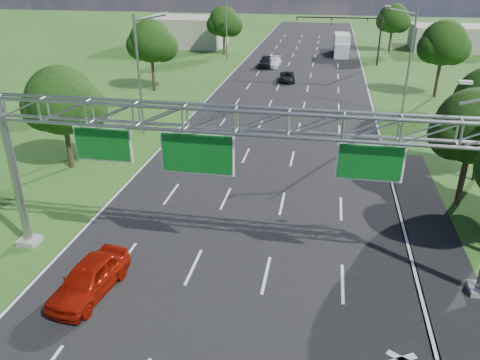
% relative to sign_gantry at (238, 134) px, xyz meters
% --- Properties ---
extents(ground, '(220.00, 220.00, 0.00)m').
position_rel_sign_gantry_xyz_m(ground, '(-0.33, 18.00, -6.89)').
color(ground, '#275118').
rests_on(ground, ground).
extents(road, '(18.00, 180.00, 0.02)m').
position_rel_sign_gantry_xyz_m(road, '(-0.33, 18.00, -6.89)').
color(road, black).
rests_on(road, ground).
extents(road_flare, '(3.00, 30.00, 0.02)m').
position_rel_sign_gantry_xyz_m(road_flare, '(9.87, 2.00, -6.89)').
color(road_flare, black).
rests_on(road_flare, ground).
extents(sign_gantry, '(23.50, 1.00, 9.56)m').
position_rel_sign_gantry_xyz_m(sign_gantry, '(0.00, 0.00, 0.00)').
color(sign_gantry, gray).
rests_on(sign_gantry, ground).
extents(traffic_signal, '(12.21, 0.24, 7.00)m').
position_rel_sign_gantry_xyz_m(traffic_signal, '(7.15, 53.00, -1.72)').
color(traffic_signal, black).
rests_on(traffic_signal, ground).
extents(streetlight_l_near, '(2.97, 0.22, 10.16)m').
position_rel_sign_gantry_xyz_m(streetlight_l_near, '(-11.63, 18.00, -1.31)').
color(streetlight_l_near, gray).
rests_on(streetlight_l_near, ground).
extents(streetlight_l_far, '(2.97, 0.22, 10.16)m').
position_rel_sign_gantry_xyz_m(streetlight_l_far, '(-11.63, 53.00, -1.31)').
color(streetlight_l_far, gray).
rests_on(streetlight_l_far, ground).
extents(streetlight_r_mid, '(2.97, 0.22, 10.16)m').
position_rel_sign_gantry_xyz_m(streetlight_r_mid, '(10.97, 28.00, -1.31)').
color(streetlight_r_mid, gray).
rests_on(streetlight_r_mid, ground).
extents(tree_verge_la, '(5.76, 4.80, 7.40)m').
position_rel_sign_gantry_xyz_m(tree_verge_la, '(-14.25, 10.04, -2.13)').
color(tree_verge_la, '#2D2116').
rests_on(tree_verge_la, ground).
extents(tree_verge_lb, '(5.76, 4.80, 8.06)m').
position_rel_sign_gantry_xyz_m(tree_verge_lb, '(-16.25, 33.04, -1.48)').
color(tree_verge_lb, '#2D2116').
rests_on(tree_verge_lb, ground).
extents(tree_verge_lc, '(5.76, 4.80, 7.62)m').
position_rel_sign_gantry_xyz_m(tree_verge_lc, '(-13.25, 58.04, -1.92)').
color(tree_verge_lc, '#2D2116').
rests_on(tree_verge_lc, ground).
extents(tree_verge_rd, '(5.76, 4.80, 8.28)m').
position_rel_sign_gantry_xyz_m(tree_verge_rd, '(15.75, 36.04, -1.26)').
color(tree_verge_rd, '#2D2116').
rests_on(tree_verge_rd, ground).
extents(tree_verge_re, '(5.76, 4.80, 7.84)m').
position_rel_sign_gantry_xyz_m(tree_verge_re, '(13.75, 66.04, -1.70)').
color(tree_verge_re, '#2D2116').
rests_on(tree_verge_re, ground).
extents(building_left, '(14.00, 10.00, 5.00)m').
position_rel_sign_gantry_xyz_m(building_left, '(-22.33, 66.00, -4.39)').
color(building_left, '#9D9584').
rests_on(building_left, ground).
extents(building_right, '(12.00, 9.00, 4.00)m').
position_rel_sign_gantry_xyz_m(building_right, '(23.67, 70.00, -4.89)').
color(building_right, '#9D9584').
rests_on(building_right, ground).
extents(red_coupe, '(2.45, 4.86, 1.59)m').
position_rel_sign_gantry_xyz_m(red_coupe, '(-6.15, -3.23, -6.10)').
color(red_coupe, '#A31607').
rests_on(red_coupe, ground).
extents(car_queue_a, '(1.96, 4.51, 1.29)m').
position_rel_sign_gantry_xyz_m(car_queue_a, '(-4.13, 49.55, -6.25)').
color(car_queue_a, white).
rests_on(car_queue_a, ground).
extents(car_queue_b, '(2.29, 4.26, 1.14)m').
position_rel_sign_gantry_xyz_m(car_queue_b, '(-1.33, 40.46, -6.32)').
color(car_queue_b, black).
rests_on(car_queue_b, ground).
extents(car_queue_c, '(1.90, 4.65, 1.58)m').
position_rel_sign_gantry_xyz_m(car_queue_c, '(-5.23, 49.09, -6.10)').
color(car_queue_c, black).
rests_on(car_queue_c, ground).
extents(box_truck, '(2.61, 8.44, 3.17)m').
position_rel_sign_gantry_xyz_m(box_truck, '(5.57, 61.59, -5.37)').
color(box_truck, silver).
rests_on(box_truck, ground).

